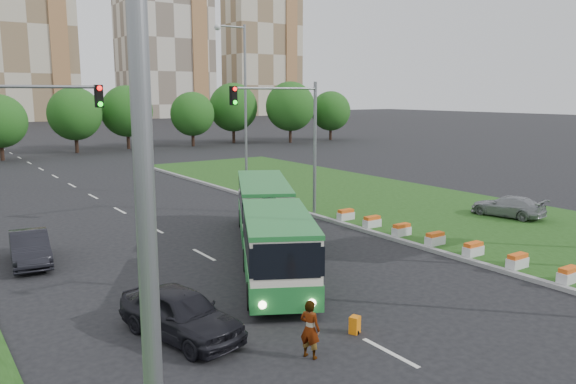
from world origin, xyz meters
TOP-DOWN VIEW (x-y plane):
  - ground at (0.00, 0.00)m, footprint 360.00×360.00m
  - grass_median at (13.00, 8.00)m, footprint 14.00×60.00m
  - median_kerb at (6.05, 8.00)m, footprint 0.30×60.00m
  - lane_markings at (-3.00, 20.00)m, footprint 0.20×100.00m
  - flower_planters at (6.70, -0.30)m, footprint 1.10×15.90m
  - traffic_mast_median at (4.78, 10.00)m, footprint 5.76×0.32m
  - traffic_mast_left at (-10.38, 9.00)m, footprint 5.76×0.32m
  - street_lamps at (-3.00, 10.00)m, footprint 36.00×60.00m
  - tree_line at (10.00, 55.00)m, footprint 120.00×8.00m
  - apartment_tower_ceast at (15.00, 150.00)m, footprint 25.00×15.00m
  - apartment_tower_east at (55.00, 150.00)m, footprint 27.00×15.00m
  - midrise_east at (90.00, 150.00)m, footprint 24.00×14.00m
  - articulated_bus at (-1.00, 4.18)m, footprint 2.41×15.44m
  - car_left_near at (-7.49, -1.62)m, footprint 2.87×4.81m
  - car_left_far at (-9.83, 9.01)m, footprint 1.98×4.48m
  - car_median at (15.12, 2.64)m, footprint 2.52×4.50m
  - pedestrian at (-5.07, -4.93)m, footprint 0.62×0.73m
  - shopping_trolley at (-2.95, -4.42)m, footprint 0.32×0.34m

SIDE VIEW (x-z plane):
  - ground at x=0.00m, z-range 0.00..0.00m
  - lane_markings at x=-3.00m, z-range -0.01..0.01m
  - grass_median at x=13.00m, z-range 0.00..0.15m
  - median_kerb at x=6.05m, z-range 0.00..0.18m
  - shopping_trolley at x=-2.95m, z-range 0.00..0.54m
  - flower_planters at x=6.70m, z-range 0.15..0.75m
  - car_left_far at x=-9.83m, z-range 0.00..1.43m
  - car_median at x=15.12m, z-range 0.15..1.38m
  - car_left_near at x=-7.49m, z-range 0.00..1.53m
  - pedestrian at x=-5.07m, z-range 0.00..1.69m
  - articulated_bus at x=-1.00m, z-range 0.29..2.83m
  - tree_line at x=10.00m, z-range 0.00..9.00m
  - traffic_mast_median at x=4.78m, z-range 1.35..9.35m
  - traffic_mast_left at x=-10.38m, z-range 1.35..9.35m
  - street_lamps at x=-3.00m, z-range 0.00..12.00m
  - midrise_east at x=90.00m, z-range 0.00..40.00m
  - apartment_tower_east at x=55.00m, z-range 0.00..47.00m
  - apartment_tower_ceast at x=15.00m, z-range 0.00..50.00m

